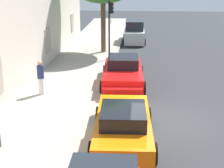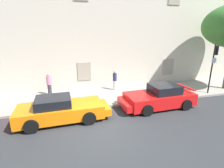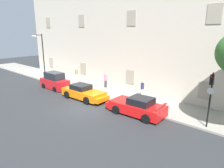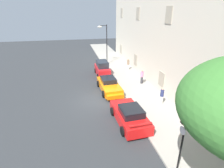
{
  "view_description": "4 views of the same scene",
  "coord_description": "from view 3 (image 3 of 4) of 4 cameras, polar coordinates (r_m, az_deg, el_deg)",
  "views": [
    {
      "loc": [
        -12.42,
        1.0,
        5.57
      ],
      "look_at": [
        0.56,
        2.04,
        1.3
      ],
      "focal_mm": 54.91,
      "sensor_mm": 36.0,
      "label": 1
    },
    {
      "loc": [
        -1.29,
        -7.52,
        4.62
      ],
      "look_at": [
        1.44,
        2.97,
        1.42
      ],
      "focal_mm": 27.55,
      "sensor_mm": 36.0,
      "label": 2
    },
    {
      "loc": [
        12.67,
        -10.52,
        6.37
      ],
      "look_at": [
        0.67,
        2.86,
        1.66
      ],
      "focal_mm": 31.99,
      "sensor_mm": 36.0,
      "label": 3
    },
    {
      "loc": [
        15.35,
        -2.07,
        8.07
      ],
      "look_at": [
        0.86,
        1.19,
        1.9
      ],
      "focal_mm": 28.44,
      "sensor_mm": 36.0,
      "label": 4
    }
  ],
  "objects": [
    {
      "name": "pedestrian_admiring",
      "position": [
        22.91,
        -1.85,
        1.14
      ],
      "size": [
        0.36,
        0.36,
        1.68
      ],
      "color": "#333338",
      "rests_on": "sidewalk"
    },
    {
      "name": "hatchback_distant",
      "position": [
        23.86,
        -16.06,
        0.71
      ],
      "size": [
        3.74,
        1.82,
        1.9
      ],
      "color": "red",
      "rests_on": "ground"
    },
    {
      "name": "pedestrian_strolling",
      "position": [
        19.8,
        8.66,
        -1.29
      ],
      "size": [
        0.41,
        0.41,
        1.61
      ],
      "color": "silver",
      "rests_on": "sidewalk"
    },
    {
      "name": "street_lamp",
      "position": [
        28.12,
        -19.9,
        9.5
      ],
      "size": [
        0.44,
        1.42,
        5.98
      ],
      "color": "black",
      "rests_on": "sidewalk"
    },
    {
      "name": "pedestrian_bystander",
      "position": [
        26.78,
        -10.12,
        2.86
      ],
      "size": [
        0.47,
        0.47,
        1.63
      ],
      "color": "silver",
      "rests_on": "sidewalk"
    },
    {
      "name": "sportscar_red_lead",
      "position": [
        19.57,
        -7.86,
        -2.54
      ],
      "size": [
        4.99,
        2.21,
        1.38
      ],
      "color": "orange",
      "rests_on": "ground"
    },
    {
      "name": "traffic_light",
      "position": [
        14.29,
        26.37,
        -1.78
      ],
      "size": [
        0.44,
        0.36,
        3.75
      ],
      "color": "black",
      "rests_on": "sidewalk"
    },
    {
      "name": "ground_plane",
      "position": [
        17.66,
        -7.89,
        -6.59
      ],
      "size": [
        80.0,
        80.0,
        0.0
      ],
      "primitive_type": "plane",
      "color": "#2B2D30"
    },
    {
      "name": "sportscar_yellow_flank",
      "position": [
        16.03,
        6.74,
        -6.38
      ],
      "size": [
        4.85,
        2.32,
        1.46
      ],
      "color": "red",
      "rests_on": "ground"
    },
    {
      "name": "sidewalk",
      "position": [
        20.65,
        1.7,
        -3.06
      ],
      "size": [
        60.0,
        4.11,
        0.14
      ],
      "primitive_type": "cube",
      "color": "gray",
      "rests_on": "ground"
    },
    {
      "name": "building_facade",
      "position": [
        23.05,
        8.86,
        15.27
      ],
      "size": [
        39.08,
        4.83,
        13.3
      ],
      "color": "beige",
      "rests_on": "ground"
    }
  ]
}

